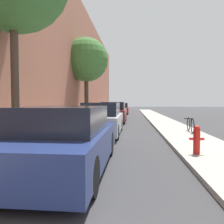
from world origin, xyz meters
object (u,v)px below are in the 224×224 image
street_tree_far (86,60)px  bicycle (190,125)px  parked_car_red (121,109)px  parked_car_navy (66,140)px  parked_car_silver (103,120)px  parked_car_grey (117,110)px  fire_hydrant (197,139)px  parked_car_maroon (114,113)px

street_tree_far → bicycle: (6.43, -6.80, -4.44)m
parked_car_red → bicycle: size_ratio=2.75×
parked_car_navy → parked_car_red: parked_car_red is taller
parked_car_silver → parked_car_red: parked_car_silver is taller
street_tree_far → parked_car_silver: bearing=-72.1°
parked_car_red → street_tree_far: street_tree_far is taller
parked_car_silver → parked_car_grey: (-0.19, 11.99, -0.02)m
parked_car_silver → fire_hydrant: (3.12, -4.06, -0.19)m
fire_hydrant → street_tree_far: bearing=115.8°
parked_car_maroon → street_tree_far: bearing=161.2°
parked_car_silver → bicycle: parked_car_silver is taller
parked_car_navy → bicycle: 7.11m
parked_car_grey → parked_car_red: 6.09m
parked_car_navy → bicycle: (4.19, 5.74, -0.22)m
bicycle → fire_hydrant: bearing=-98.9°
parked_car_navy → parked_car_grey: (-0.11, 17.36, 0.01)m
parked_car_maroon → fire_hydrant: parked_car_maroon is taller
parked_car_navy → street_tree_far: street_tree_far is taller
parked_car_grey → parked_car_maroon: bearing=-88.3°
parked_car_silver → bicycle: size_ratio=2.84×
fire_hydrant → parked_car_maroon: bearing=106.8°
parked_car_red → bicycle: parked_car_red is taller
parked_car_navy → parked_car_grey: parked_car_grey is taller
parked_car_silver → street_tree_far: size_ratio=0.70×
parked_car_silver → parked_car_red: 18.08m
parked_car_silver → parked_car_maroon: (-0.03, 6.39, 0.03)m
parked_car_grey → fire_hydrant: (3.32, -16.05, -0.17)m
parked_car_maroon → parked_car_grey: size_ratio=1.07×
parked_car_maroon → street_tree_far: (-2.29, 0.78, 4.17)m
parked_car_grey → bicycle: parked_car_grey is taller
street_tree_far → bicycle: size_ratio=4.07×
parked_car_navy → parked_car_maroon: parked_car_maroon is taller
parked_car_red → street_tree_far: size_ratio=0.68×
parked_car_navy → parked_car_maroon: size_ratio=0.94×
parked_car_red → fire_hydrant: parked_car_red is taller
parked_car_navy → fire_hydrant: parked_car_navy is taller
parked_car_red → parked_car_grey: bearing=-91.3°
fire_hydrant → parked_car_navy: bearing=-157.9°
parked_car_silver → fire_hydrant: bearing=-52.5°
parked_car_silver → parked_car_grey: bearing=90.9°
parked_car_silver → parked_car_navy: bearing=-90.9°
street_tree_far → fire_hydrant: (5.44, -11.23, -4.39)m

